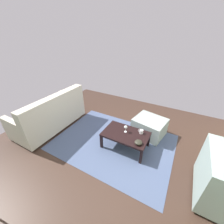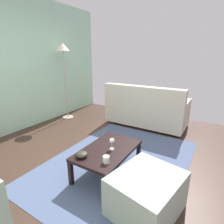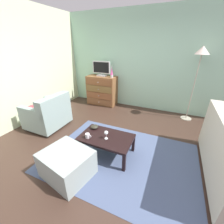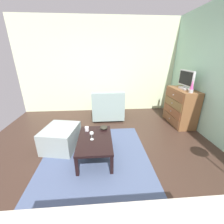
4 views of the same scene
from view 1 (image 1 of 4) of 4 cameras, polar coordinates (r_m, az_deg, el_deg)
The scene contains 8 objects.
ground_plane at distance 3.12m, azimuth 2.10°, elevation -15.96°, with size 5.60×5.09×0.05m, color #3B2820.
area_rug at distance 3.29m, azimuth 0.53°, elevation -12.18°, with size 2.60×1.90×0.01m, color #465474.
coffee_table at distance 2.98m, azimuth 5.60°, elevation -9.41°, with size 0.94×0.59×0.37m.
wine_glass at distance 2.93m, azimuth 5.64°, elevation -6.30°, with size 0.07×0.07×0.16m.
mug at distance 2.98m, azimuth 11.92°, elevation -7.89°, with size 0.11×0.08×0.08m.
bowl_decorative at distance 2.74m, azimuth 10.82°, elevation -12.16°, with size 0.15×0.15×0.07m, color #2A281F.
couch_large at distance 3.87m, azimuth -23.77°, elevation -1.17°, with size 0.85×1.77×0.95m.
ottoman at distance 3.50m, azimuth 15.04°, elevation -5.87°, with size 0.70×0.60×0.43m, color #8E9A97.
Camera 1 is at (-0.92, 1.93, 2.25)m, focal length 22.26 mm.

